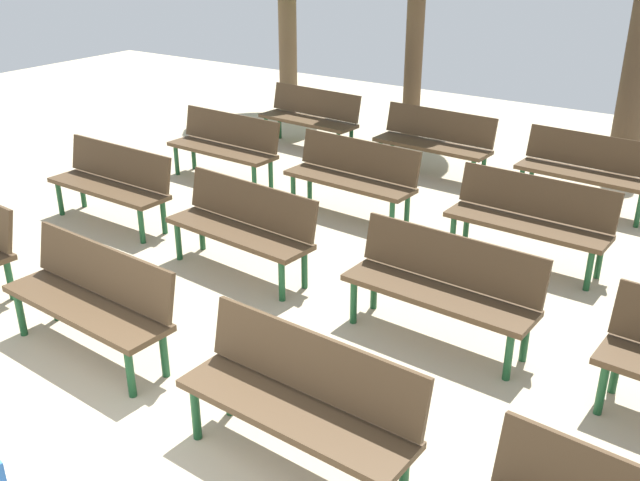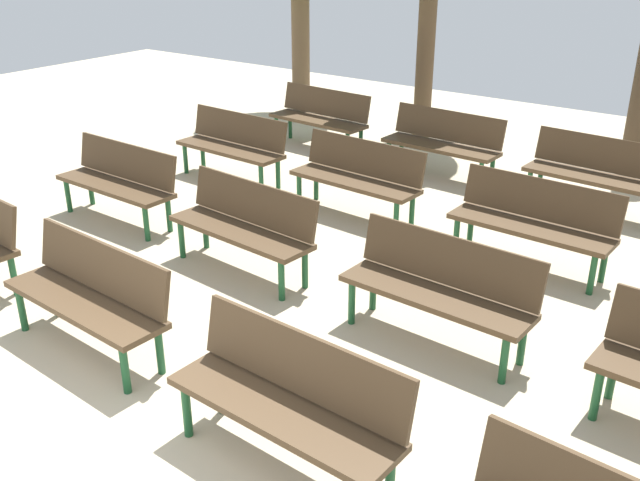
{
  "view_description": "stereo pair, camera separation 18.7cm",
  "coord_description": "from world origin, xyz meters",
  "px_view_note": "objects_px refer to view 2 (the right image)",
  "views": [
    {
      "loc": [
        3.29,
        -1.41,
        3.17
      ],
      "look_at": [
        0.0,
        3.44,
        0.55
      ],
      "focal_mm": 40.18,
      "sensor_mm": 36.0,
      "label": 1
    },
    {
      "loc": [
        3.44,
        -1.3,
        3.17
      ],
      "look_at": [
        0.0,
        3.44,
        0.55
      ],
      "focal_mm": 40.18,
      "sensor_mm": 36.0,
      "label": 2
    }
  ],
  "objects_px": {
    "bench_r2_c1": "(358,174)",
    "bench_r3_c0": "(321,115)",
    "bench_r1_c1": "(245,222)",
    "bench_r1_c2": "(440,285)",
    "bench_r0_c1": "(90,292)",
    "bench_r3_c1": "(443,140)",
    "bench_r2_c0": "(233,143)",
    "bench_r2_c2": "(534,219)",
    "bench_r1_c0": "(119,178)",
    "bench_r3_c2": "(597,170)",
    "bench_r0_c2": "(289,396)"
  },
  "relations": [
    {
      "from": "bench_r2_c1",
      "to": "bench_r3_c0",
      "type": "bearing_deg",
      "value": 138.19
    },
    {
      "from": "bench_r1_c1",
      "to": "bench_r1_c2",
      "type": "distance_m",
      "value": 2.14
    },
    {
      "from": "bench_r1_c1",
      "to": "bench_r3_c0",
      "type": "distance_m",
      "value": 4.28
    },
    {
      "from": "bench_r3_c0",
      "to": "bench_r0_c1",
      "type": "bearing_deg",
      "value": -68.08
    },
    {
      "from": "bench_r2_c1",
      "to": "bench_r3_c1",
      "type": "xyz_separation_m",
      "value": [
        0.16,
        1.84,
        0.0
      ]
    },
    {
      "from": "bench_r2_c0",
      "to": "bench_r2_c1",
      "type": "bearing_deg",
      "value": -0.71
    },
    {
      "from": "bench_r3_c1",
      "to": "bench_r0_c1",
      "type": "bearing_deg",
      "value": -90.23
    },
    {
      "from": "bench_r0_c1",
      "to": "bench_r2_c0",
      "type": "distance_m",
      "value": 4.21
    },
    {
      "from": "bench_r0_c1",
      "to": "bench_r1_c1",
      "type": "relative_size",
      "value": 0.99
    },
    {
      "from": "bench_r1_c2",
      "to": "bench_r2_c0",
      "type": "bearing_deg",
      "value": 156.19
    },
    {
      "from": "bench_r2_c1",
      "to": "bench_r2_c2",
      "type": "height_order",
      "value": "same"
    },
    {
      "from": "bench_r1_c1",
      "to": "bench_r3_c0",
      "type": "height_order",
      "value": "same"
    },
    {
      "from": "bench_r1_c2",
      "to": "bench_r1_c1",
      "type": "bearing_deg",
      "value": -178.94
    },
    {
      "from": "bench_r1_c0",
      "to": "bench_r3_c2",
      "type": "distance_m",
      "value": 5.54
    },
    {
      "from": "bench_r0_c2",
      "to": "bench_r2_c0",
      "type": "height_order",
      "value": "same"
    },
    {
      "from": "bench_r3_c2",
      "to": "bench_r1_c1",
      "type": "bearing_deg",
      "value": -118.69
    },
    {
      "from": "bench_r0_c1",
      "to": "bench_r3_c2",
      "type": "relative_size",
      "value": 1.0
    },
    {
      "from": "bench_r3_c2",
      "to": "bench_r3_c0",
      "type": "bearing_deg",
      "value": -179.53
    },
    {
      "from": "bench_r2_c0",
      "to": "bench_r3_c2",
      "type": "height_order",
      "value": "same"
    },
    {
      "from": "bench_r0_c2",
      "to": "bench_r2_c1",
      "type": "distance_m",
      "value": 4.27
    },
    {
      "from": "bench_r3_c0",
      "to": "bench_r3_c1",
      "type": "xyz_separation_m",
      "value": [
        2.12,
        -0.15,
        0.0
      ]
    },
    {
      "from": "bench_r1_c1",
      "to": "bench_r2_c1",
      "type": "height_order",
      "value": "same"
    },
    {
      "from": "bench_r1_c1",
      "to": "bench_r3_c0",
      "type": "relative_size",
      "value": 1.0
    },
    {
      "from": "bench_r0_c1",
      "to": "bench_r2_c1",
      "type": "bearing_deg",
      "value": 90.98
    },
    {
      "from": "bench_r1_c0",
      "to": "bench_r2_c1",
      "type": "relative_size",
      "value": 0.99
    },
    {
      "from": "bench_r0_c2",
      "to": "bench_r2_c1",
      "type": "bearing_deg",
      "value": 119.89
    },
    {
      "from": "bench_r0_c2",
      "to": "bench_r3_c2",
      "type": "relative_size",
      "value": 1.0
    },
    {
      "from": "bench_r2_c0",
      "to": "bench_r3_c0",
      "type": "distance_m",
      "value": 1.88
    },
    {
      "from": "bench_r2_c2",
      "to": "bench_r3_c0",
      "type": "relative_size",
      "value": 0.99
    },
    {
      "from": "bench_r0_c2",
      "to": "bench_r2_c2",
      "type": "bearing_deg",
      "value": 89.74
    },
    {
      "from": "bench_r2_c1",
      "to": "bench_r1_c0",
      "type": "bearing_deg",
      "value": -137.59
    },
    {
      "from": "bench_r2_c2",
      "to": "bench_r2_c0",
      "type": "bearing_deg",
      "value": 178.97
    },
    {
      "from": "bench_r0_c1",
      "to": "bench_r1_c0",
      "type": "xyz_separation_m",
      "value": [
        -1.98,
        1.93,
        0.0
      ]
    },
    {
      "from": "bench_r1_c1",
      "to": "bench_r2_c2",
      "type": "bearing_deg",
      "value": 42.35
    },
    {
      "from": "bench_r0_c1",
      "to": "bench_r3_c0",
      "type": "distance_m",
      "value": 5.92
    },
    {
      "from": "bench_r1_c2",
      "to": "bench_r3_c1",
      "type": "distance_m",
      "value": 4.21
    },
    {
      "from": "bench_r2_c0",
      "to": "bench_r2_c1",
      "type": "relative_size",
      "value": 1.0
    },
    {
      "from": "bench_r2_c2",
      "to": "bench_r3_c2",
      "type": "xyz_separation_m",
      "value": [
        0.05,
        1.88,
        0.0
      ]
    },
    {
      "from": "bench_r0_c2",
      "to": "bench_r2_c1",
      "type": "xyz_separation_m",
      "value": [
        -1.97,
        3.79,
        0.0
      ]
    },
    {
      "from": "bench_r1_c0",
      "to": "bench_r3_c1",
      "type": "relative_size",
      "value": 0.99
    },
    {
      "from": "bench_r0_c1",
      "to": "bench_r3_c1",
      "type": "height_order",
      "value": "same"
    },
    {
      "from": "bench_r2_c0",
      "to": "bench_r3_c1",
      "type": "xyz_separation_m",
      "value": [
        2.19,
        1.73,
        0.0
      ]
    },
    {
      "from": "bench_r0_c2",
      "to": "bench_r3_c0",
      "type": "bearing_deg",
      "value": 126.72
    },
    {
      "from": "bench_r2_c1",
      "to": "bench_r3_c0",
      "type": "distance_m",
      "value": 2.79
    },
    {
      "from": "bench_r0_c2",
      "to": "bench_r3_c1",
      "type": "relative_size",
      "value": 1.0
    },
    {
      "from": "bench_r2_c1",
      "to": "bench_r0_c2",
      "type": "bearing_deg",
      "value": -59.14
    },
    {
      "from": "bench_r1_c1",
      "to": "bench_r2_c1",
      "type": "distance_m",
      "value": 1.87
    },
    {
      "from": "bench_r3_c0",
      "to": "bench_r3_c1",
      "type": "height_order",
      "value": "same"
    },
    {
      "from": "bench_r1_c0",
      "to": "bench_r3_c2",
      "type": "height_order",
      "value": "same"
    },
    {
      "from": "bench_r2_c2",
      "to": "bench_r1_c0",
      "type": "bearing_deg",
      "value": -157.38
    }
  ]
}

